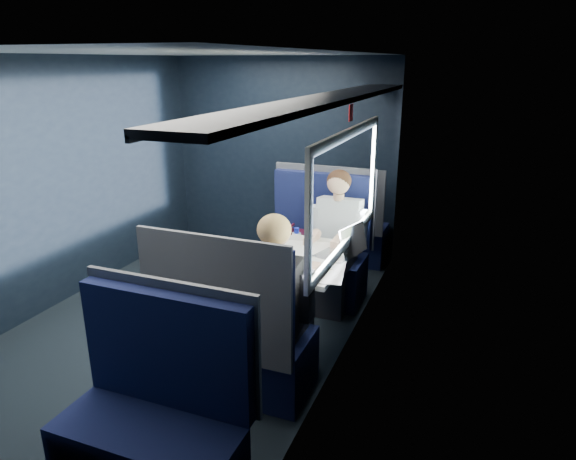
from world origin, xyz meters
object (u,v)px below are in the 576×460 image
at_px(table, 303,265).
at_px(cup, 347,240).
at_px(seat_row_back, 156,425).
at_px(laptop, 345,248).
at_px(seat_bay_far, 235,340).
at_px(woman, 277,295).
at_px(seat_row_front, 341,228).
at_px(man, 336,234).
at_px(bottle_small, 348,240).
at_px(seat_bay_near, 315,254).

relative_size(table, cup, 10.99).
distance_m(seat_row_back, laptop, 2.03).
bearing_deg(seat_row_back, seat_bay_far, 90.00).
bearing_deg(table, woman, -84.55).
relative_size(seat_row_front, seat_row_back, 1.00).
relative_size(man, woman, 1.00).
xyz_separation_m(seat_row_front, bottle_small, (0.48, -1.53, 0.42)).
bearing_deg(seat_bay_far, man, 80.97).
bearing_deg(seat_row_back, cup, 78.87).
distance_m(table, seat_row_back, 1.82).
bearing_deg(bottle_small, cup, 108.61).
xyz_separation_m(table, seat_bay_far, (-0.18, -0.87, -0.25)).
distance_m(seat_bay_near, woman, 1.63).
relative_size(seat_bay_far, cup, 13.85).
distance_m(man, cup, 0.35).
relative_size(seat_row_back, woman, 0.88).
relative_size(seat_row_back, laptop, 2.81).
height_order(man, laptop, man).
bearing_deg(laptop, woman, -105.83).
relative_size(man, laptop, 3.20).
bearing_deg(table, seat_row_back, -95.80).
height_order(table, seat_row_front, seat_row_front).
bearing_deg(bottle_small, woman, -103.35).
height_order(table, seat_bay_near, seat_bay_near).
relative_size(bottle_small, cup, 2.29).
height_order(seat_row_back, man, man).
bearing_deg(man, bottle_small, -62.23).
relative_size(seat_bay_near, laptop, 3.05).
distance_m(seat_row_front, cup, 1.51).
height_order(seat_bay_far, bottle_small, seat_bay_far).
relative_size(seat_bay_far, seat_row_front, 1.09).
bearing_deg(table, seat_bay_near, 102.31).
bearing_deg(seat_row_front, woman, -84.30).
xyz_separation_m(table, seat_row_front, (-0.18, 1.80, -0.25)).
height_order(seat_row_back, laptop, seat_row_back).
distance_m(seat_bay_far, seat_row_back, 0.92).
relative_size(laptop, cup, 4.54).
height_order(seat_row_back, bottle_small, seat_row_back).
bearing_deg(laptop, seat_row_back, -104.20).
bearing_deg(table, bottle_small, 41.37).
xyz_separation_m(table, seat_bay_near, (-0.19, 0.87, -0.24)).
bearing_deg(seat_row_back, man, 84.28).
height_order(seat_bay_near, seat_row_front, seat_bay_near).
xyz_separation_m(seat_row_front, laptop, (0.49, -1.66, 0.40)).
distance_m(man, woman, 1.41).
height_order(seat_row_front, bottle_small, seat_row_front).
distance_m(seat_bay_near, seat_row_back, 2.67).
relative_size(table, bottle_small, 4.79).
relative_size(woman, laptop, 3.20).
xyz_separation_m(laptop, cup, (-0.06, 0.27, -0.03)).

